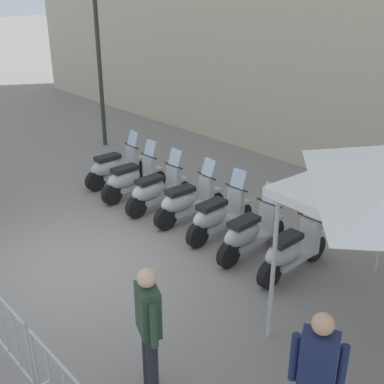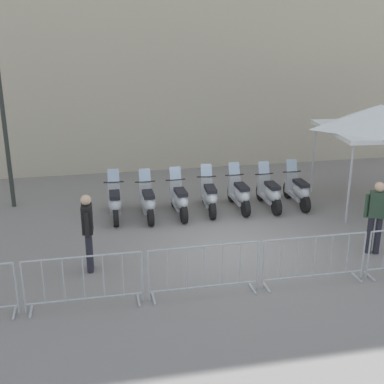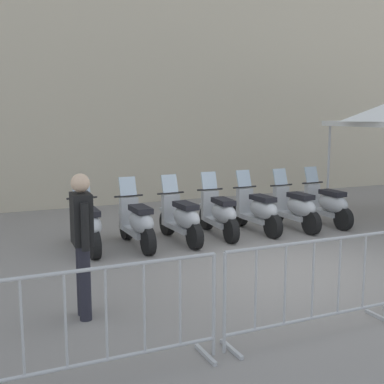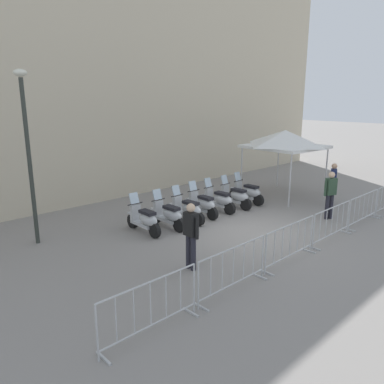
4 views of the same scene
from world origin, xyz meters
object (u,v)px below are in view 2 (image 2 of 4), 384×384
motorcycle_0 (115,203)px  canopy_tent (379,119)px  motorcycle_4 (240,194)px  street_lamp (1,100)px  motorcycle_6 (298,191)px  officer_by_barriers (376,214)px  officer_mid_plaza (88,228)px  barrier_segment_3 (314,260)px  motorcycle_1 (148,202)px  motorcycle_5 (270,193)px  barrier_segment_1 (84,282)px  motorcycle_3 (209,197)px  barrier_segment_2 (204,271)px  motorcycle_2 (180,200)px

motorcycle_0 → canopy_tent: bearing=1.4°
motorcycle_4 → street_lamp: size_ratio=0.35×
motorcycle_6 → street_lamp: street_lamp is taller
officer_by_barriers → officer_mid_plaza: bearing=179.9°
officer_by_barriers → barrier_segment_3: bearing=-147.6°
street_lamp → canopy_tent: bearing=-6.5°
officer_mid_plaza → canopy_tent: size_ratio=0.59×
motorcycle_1 → canopy_tent: canopy_tent is taller
barrier_segment_3 → street_lamp: 9.24m
motorcycle_4 → motorcycle_6: same height
motorcycle_5 → barrier_segment_1: bearing=-136.5°
motorcycle_3 → barrier_segment_2: (-0.86, -4.46, 0.07)m
barrier_segment_1 → barrier_segment_2: size_ratio=1.00×
street_lamp → officer_by_barriers: street_lamp is taller
motorcycle_5 → officer_by_barriers: officer_by_barriers is taller
barrier_segment_2 → canopy_tent: bearing=38.5°
motorcycle_3 → motorcycle_4: size_ratio=1.00×
motorcycle_4 → barrier_segment_3: (0.55, -4.37, 0.07)m
motorcycle_5 → barrier_segment_2: motorcycle_5 is taller
motorcycle_1 → barrier_segment_2: bearing=-78.4°
motorcycle_2 → officer_mid_plaza: bearing=-127.7°
motorcycle_0 → street_lamp: (-2.93, 1.36, 2.62)m
motorcycle_3 → motorcycle_6: 2.62m
motorcycle_2 → motorcycle_6: same height
motorcycle_3 → barrier_segment_3: 4.54m
motorcycle_3 → officer_by_barriers: bearing=-43.4°
motorcycle_2 → officer_mid_plaza: (-2.27, -2.94, 0.53)m
motorcycle_4 → canopy_tent: canopy_tent is taller
motorcycle_2 → motorcycle_4: (1.73, 0.23, 0.00)m
barrier_segment_2 → motorcycle_3: bearing=79.1°
barrier_segment_1 → motorcycle_5: bearing=43.5°
motorcycle_2 → barrier_segment_3: 4.73m
motorcycle_4 → barrier_segment_2: 4.84m
motorcycle_6 → barrier_segment_1: (-5.76, -4.75, 0.07)m
motorcycle_2 → motorcycle_6: 3.49m
motorcycle_5 → canopy_tent: size_ratio=0.59×
motorcycle_0 → motorcycle_3: 2.61m
motorcycle_0 → motorcycle_3: size_ratio=1.00×
motorcycle_2 → motorcycle_4: same height
motorcycle_0 → motorcycle_6: 5.23m
street_lamp → barrier_segment_1: bearing=-67.6°
motorcycle_3 → motorcycle_5: (1.75, 0.04, 0.00)m
barrier_segment_3 → officer_mid_plaza: size_ratio=1.27×
motorcycle_1 → motorcycle_5: 3.49m
motorcycle_2 → officer_by_barriers: (4.16, -2.95, 0.53)m
motorcycle_2 → motorcycle_5: 2.61m
barrier_segment_1 → canopy_tent: bearing=30.3°
motorcycle_1 → motorcycle_4: same height
motorcycle_4 → canopy_tent: 4.41m
motorcycle_1 → street_lamp: 4.84m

